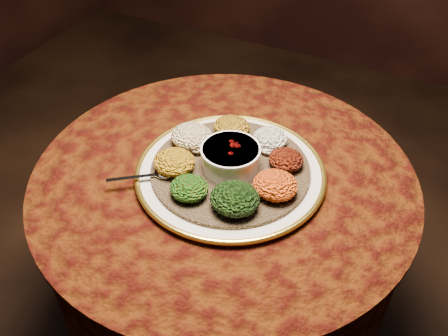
% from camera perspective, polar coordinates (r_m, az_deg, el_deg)
% --- Properties ---
extents(table, '(0.96, 0.96, 0.73)m').
position_cam_1_polar(table, '(1.37, -0.03, -6.23)').
color(table, black).
rests_on(table, ground).
extents(platter, '(0.47, 0.47, 0.02)m').
position_cam_1_polar(platter, '(1.23, 0.73, -0.49)').
color(platter, beige).
rests_on(platter, table).
extents(injera, '(0.50, 0.50, 0.01)m').
position_cam_1_polar(injera, '(1.22, 0.74, -0.12)').
color(injera, brown).
rests_on(injera, platter).
extents(stew_bowl, '(0.14, 0.14, 0.06)m').
position_cam_1_polar(stew_bowl, '(1.20, 0.75, 1.32)').
color(stew_bowl, white).
rests_on(stew_bowl, injera).
extents(spoon, '(0.13, 0.10, 0.01)m').
position_cam_1_polar(spoon, '(1.20, -7.54, -0.71)').
color(spoon, silver).
rests_on(spoon, injera).
extents(portion_ayib, '(0.09, 0.09, 0.04)m').
position_cam_1_polar(portion_ayib, '(1.28, 5.29, 3.40)').
color(portion_ayib, white).
rests_on(portion_ayib, injera).
extents(portion_kitfo, '(0.09, 0.08, 0.04)m').
position_cam_1_polar(portion_kitfo, '(1.22, 7.10, 0.98)').
color(portion_kitfo, black).
rests_on(portion_kitfo, injera).
extents(portion_tikil, '(0.10, 0.10, 0.05)m').
position_cam_1_polar(portion_tikil, '(1.14, 5.88, -1.95)').
color(portion_tikil, '#BD7F0F').
rests_on(portion_tikil, injera).
extents(portion_gomen, '(0.11, 0.11, 0.05)m').
position_cam_1_polar(portion_gomen, '(1.10, 1.24, -3.50)').
color(portion_gomen, black).
rests_on(portion_gomen, injera).
extents(portion_mixveg, '(0.09, 0.09, 0.04)m').
position_cam_1_polar(portion_mixveg, '(1.14, -4.01, -2.31)').
color(portion_mixveg, '#952609').
rests_on(portion_mixveg, injera).
extents(portion_kik, '(0.10, 0.10, 0.05)m').
position_cam_1_polar(portion_kik, '(1.20, -5.69, 0.70)').
color(portion_kik, '#AC7A0F').
rests_on(portion_kik, injera).
extents(portion_timatim, '(0.11, 0.10, 0.05)m').
position_cam_1_polar(portion_timatim, '(1.28, -3.73, 3.65)').
color(portion_timatim, maroon).
rests_on(portion_timatim, injera).
extents(portion_shiro, '(0.10, 0.09, 0.05)m').
position_cam_1_polar(portion_shiro, '(1.31, 0.87, 4.71)').
color(portion_shiro, '#9B6612').
rests_on(portion_shiro, injera).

